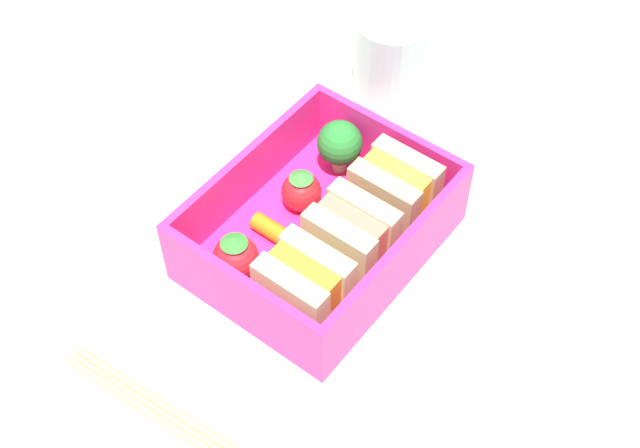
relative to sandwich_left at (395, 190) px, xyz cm
name	(u,v)px	position (x,y,z in cm)	size (l,w,h in cm)	color
ground_plane	(320,255)	(5.27, -2.73, -4.53)	(120.00, 120.00, 2.00)	beige
bento_tray	(320,242)	(5.27, -2.73, -2.93)	(17.60, 13.94, 1.20)	#F32A86
bento_rim	(320,217)	(5.27, -2.73, 0.00)	(17.60, 13.94, 4.67)	#F32A86
sandwich_left	(395,190)	(0.00, 0.00, 0.00)	(4.38, 5.46, 4.66)	tan
sandwich_center_left	(351,235)	(5.27, 0.00, 0.00)	(4.38, 5.46, 4.66)	#D2B783
sandwich_center	(304,285)	(10.53, 0.00, 0.00)	(4.38, 5.46, 4.66)	beige
broccoli_floret	(340,144)	(-0.95, -5.65, 0.39)	(3.43, 3.43, 4.53)	#8CC66C
strawberry_far_left	(301,191)	(3.69, -5.66, -0.73)	(2.96, 2.96, 3.56)	red
carrot_stick_far_left	(274,232)	(7.28, -5.31, -1.66)	(1.34, 1.34, 3.56)	orange
strawberry_left	(236,256)	(11.19, -5.49, -0.61)	(3.19, 3.19, 3.79)	red
chopstick_pair	(178,421)	(21.88, -1.29, -3.18)	(2.94, 18.22, 0.70)	#DAB36B
drinking_glass	(392,57)	(-11.39, -8.17, 0.31)	(6.26, 6.26, 7.67)	silver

